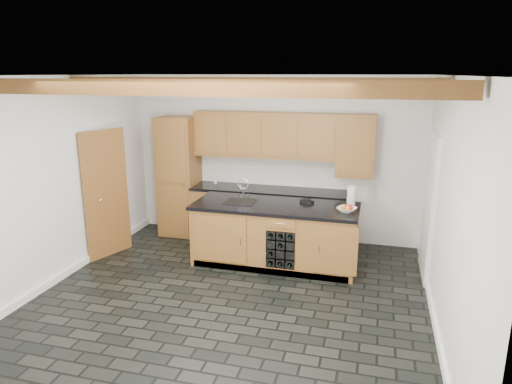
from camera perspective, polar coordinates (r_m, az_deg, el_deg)
ground at (r=6.04m, az=-3.31°, el=-13.25°), size 5.00×5.00×0.00m
room_shell at (r=6.01m, az=-2.71°, el=2.16°), size 5.01×5.00×5.00m
back_cabinetry at (r=7.81m, az=-0.88°, el=0.98°), size 3.65×0.62×2.20m
island at (r=6.91m, az=2.42°, el=-5.33°), size 2.48×0.96×0.93m
faucet at (r=6.94m, az=-1.93°, el=-0.91°), size 0.45×0.40×0.34m
kitchen_scale at (r=6.91m, az=6.38°, el=-1.13°), size 0.21×0.17×0.06m
fruit_bowl at (r=6.54m, az=11.28°, el=-2.18°), size 0.34×0.34×0.06m
fruit_cluster at (r=6.53m, az=11.29°, el=-1.89°), size 0.16×0.17×0.07m
paper_towel at (r=6.86m, az=11.82°, el=-0.48°), size 0.12×0.12×0.28m
mug at (r=8.08m, az=-5.07°, el=1.32°), size 0.09×0.09×0.08m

